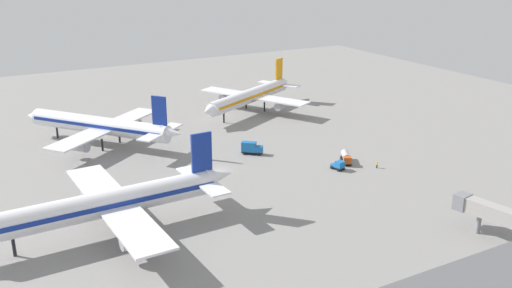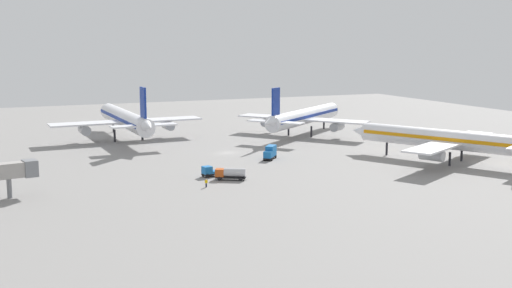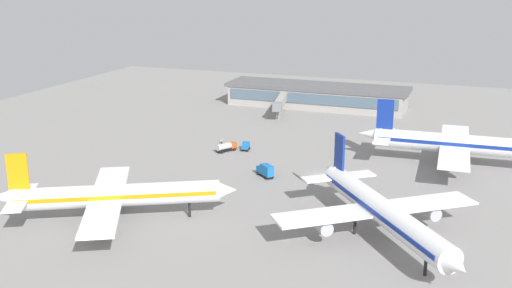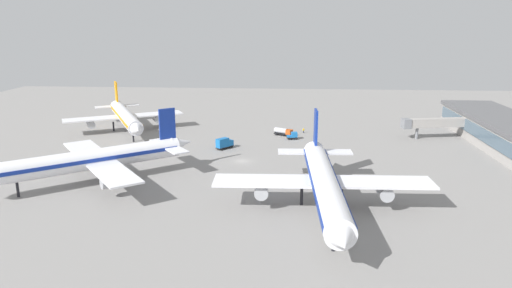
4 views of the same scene
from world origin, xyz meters
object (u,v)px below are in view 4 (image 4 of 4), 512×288
baggage_tug (293,136)px  ground_crew_worker (304,130)px  catering_truck (224,143)px  fuel_truck (283,131)px  airplane_at_gate (91,160)px  airplane_distant (324,182)px  airplane_taxiing (125,116)px

baggage_tug → ground_crew_worker: size_ratio=2.07×
catering_truck → fuel_truck: bearing=-4.2°
baggage_tug → fuel_truck: bearing=114.9°
airplane_at_gate → catering_truck: (32.67, -26.29, -4.06)m
airplane_at_gate → catering_truck: airplane_at_gate is taller
ground_crew_worker → fuel_truck: bearing=-50.7°
catering_truck → fuel_truck: 24.98m
baggage_tug → fuel_truck: 5.72m
catering_truck → airplane_distant: bearing=-110.5°
airplane_at_gate → airplane_taxiing: airplane_at_gate is taller
airplane_taxiing → baggage_tug: airplane_taxiing is taller
fuel_truck → ground_crew_worker: (4.37, -6.86, -0.54)m
baggage_tug → catering_truck: bearing=-156.2°
baggage_tug → fuel_truck: fuel_truck is taller
ground_crew_worker → baggage_tug: bearing=-15.0°
airplane_taxiing → catering_truck: 42.06m
airplane_distant → baggage_tug: (58.70, 5.65, -4.94)m
airplane_at_gate → airplane_distant: bearing=128.6°
airplane_distant → fuel_truck: size_ratio=8.58×
airplane_taxiing → baggage_tug: size_ratio=13.26×
airplane_at_gate → baggage_tug: 65.76m
airplane_at_gate → ground_crew_worker: 74.84m
airplane_distant → baggage_tug: bearing=-176.6°
airplane_at_gate → catering_truck: bearing=-166.6°
airplane_taxiing → catering_truck: (-19.80, -36.91, -3.84)m
catering_truck → airplane_taxiing: bearing=101.3°
catering_truck → airplane_at_gate: bearing=-179.3°
airplane_at_gate → airplane_taxiing: 53.54m
baggage_tug → airplane_at_gate: bearing=-144.8°
airplane_taxiing → catering_truck: size_ratio=8.31×
airplane_at_gate → ground_crew_worker: airplane_at_gate is taller
airplane_at_gate → baggage_tug: airplane_at_gate is taller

